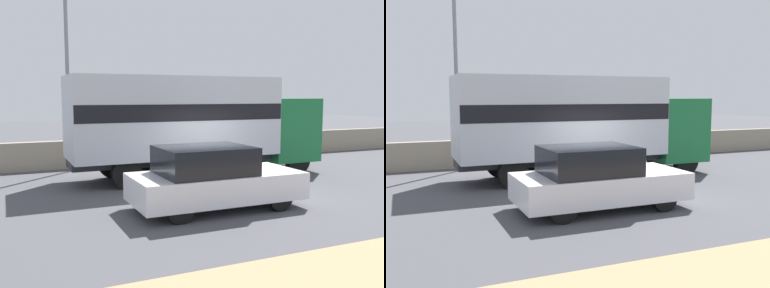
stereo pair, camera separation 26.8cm
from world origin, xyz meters
TOP-DOWN VIEW (x-y plane):
  - ground_plane at (0.00, 0.00)m, footprint 80.00×80.00m
  - stone_wall_backdrop at (0.00, 6.55)m, footprint 60.00×0.35m
  - street_lamp at (-3.45, 5.86)m, footprint 0.56×0.28m
  - box_truck at (0.27, 3.02)m, footprint 8.89×2.43m
  - car_hatchback at (-0.98, -1.08)m, footprint 4.26×1.90m

SIDE VIEW (x-z plane):
  - ground_plane at x=0.00m, z-range 0.00..0.00m
  - stone_wall_backdrop at x=0.00m, z-range 0.00..1.09m
  - car_hatchback at x=-0.98m, z-range -0.02..1.57m
  - box_truck at x=0.27m, z-range 0.26..3.70m
  - street_lamp at x=-3.45m, z-range 0.55..7.57m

